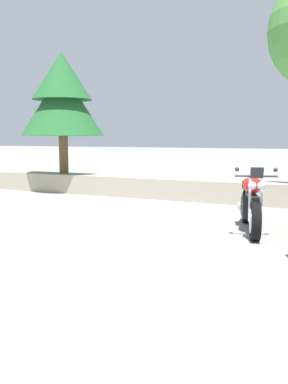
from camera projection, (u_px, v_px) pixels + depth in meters
name	position (u px, v px, depth m)	size (l,w,h in m)	color
ground_plane	(40.00, 233.00, 7.23)	(120.00, 120.00, 0.00)	gray
stone_wall	(152.00, 187.00, 11.51)	(36.00, 0.80, 0.55)	#A89E89
motorcycle_red_centre	(251.00, 204.00, 7.30)	(0.89, 2.02, 1.18)	black
pine_tree_far_left	(62.00, 96.00, 12.57)	(2.50, 2.50, 3.63)	brown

